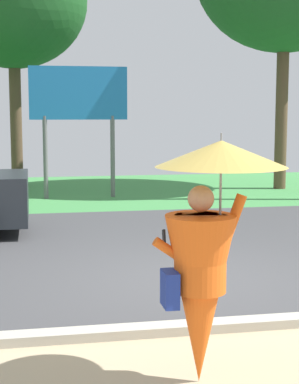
% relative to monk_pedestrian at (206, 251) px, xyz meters
% --- Properties ---
extents(ground_plane, '(40.00, 22.00, 0.20)m').
position_rel_monk_pedestrian_xyz_m(ground_plane, '(0.66, 6.12, -1.19)').
color(ground_plane, '#424244').
extents(monk_pedestrian, '(1.12, 1.10, 2.13)m').
position_rel_monk_pedestrian_xyz_m(monk_pedestrian, '(0.00, 0.00, 0.00)').
color(monk_pedestrian, '#E55B19').
rests_on(monk_pedestrian, ground_plane).
extents(roadside_billboard, '(2.60, 0.12, 3.50)m').
position_rel_monk_pedestrian_xyz_m(roadside_billboard, '(-0.21, 11.65, 1.41)').
color(roadside_billboard, slate).
rests_on(roadside_billboard, ground_plane).
extents(tree_right_mid, '(4.51, 4.51, 7.72)m').
position_rel_monk_pedestrian_xyz_m(tree_right_mid, '(-1.93, 14.69, 4.50)').
color(tree_right_mid, brown).
rests_on(tree_right_mid, ground_plane).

